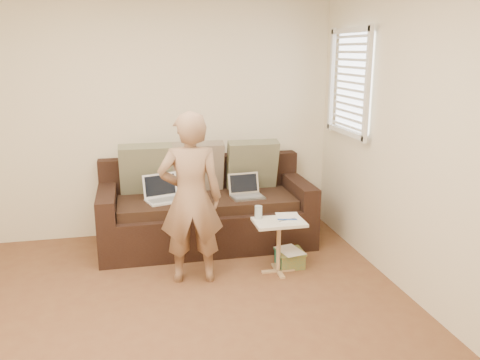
# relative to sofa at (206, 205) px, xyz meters

# --- Properties ---
(floor) EXTENTS (4.50, 4.50, 0.00)m
(floor) POSITION_rel_sofa_xyz_m (-0.52, -1.77, -0.42)
(floor) COLOR brown
(floor) RESTS_ON ground
(wall_back) EXTENTS (4.00, 0.00, 4.00)m
(wall_back) POSITION_rel_sofa_xyz_m (-0.52, 0.48, 0.87)
(wall_back) COLOR beige
(wall_back) RESTS_ON ground
(wall_right) EXTENTS (0.00, 4.50, 4.50)m
(wall_right) POSITION_rel_sofa_xyz_m (1.48, -1.77, 0.87)
(wall_right) COLOR beige
(wall_right) RESTS_ON ground
(window_blinds) EXTENTS (0.12, 0.88, 1.08)m
(window_blinds) POSITION_rel_sofa_xyz_m (1.43, -0.27, 1.28)
(window_blinds) COLOR white
(window_blinds) RESTS_ON wall_right
(sofa) EXTENTS (2.20, 0.95, 0.85)m
(sofa) POSITION_rel_sofa_xyz_m (0.00, 0.00, 0.00)
(sofa) COLOR black
(sofa) RESTS_ON ground
(pillow_left) EXTENTS (0.55, 0.29, 0.57)m
(pillow_left) POSITION_rel_sofa_xyz_m (-0.60, 0.24, 0.37)
(pillow_left) COLOR #6D6F51
(pillow_left) RESTS_ON sofa
(pillow_mid) EXTENTS (0.55, 0.27, 0.57)m
(pillow_mid) POSITION_rel_sofa_xyz_m (-0.05, 0.23, 0.37)
(pillow_mid) COLOR #716050
(pillow_mid) RESTS_ON sofa
(pillow_right) EXTENTS (0.55, 0.28, 0.57)m
(pillow_right) POSITION_rel_sofa_xyz_m (0.55, 0.20, 0.37)
(pillow_right) COLOR #6D6F51
(pillow_right) RESTS_ON sofa
(laptop_silver) EXTENTS (0.35, 0.27, 0.22)m
(laptop_silver) POSITION_rel_sofa_xyz_m (0.42, -0.13, 0.10)
(laptop_silver) COLOR #B7BABC
(laptop_silver) RESTS_ON sofa
(laptop_white) EXTENTS (0.43, 0.36, 0.27)m
(laptop_white) POSITION_rel_sofa_xyz_m (-0.43, -0.07, 0.10)
(laptop_white) COLOR white
(laptop_white) RESTS_ON sofa
(person) EXTENTS (0.59, 0.43, 1.53)m
(person) POSITION_rel_sofa_xyz_m (-0.26, -0.85, 0.34)
(person) COLOR #8C674C
(person) RESTS_ON ground
(side_table) EXTENTS (0.46, 0.32, 0.51)m
(side_table) POSITION_rel_sofa_xyz_m (0.54, -0.86, -0.17)
(side_table) COLOR silver
(side_table) RESTS_ON ground
(drinking_glass) EXTENTS (0.07, 0.07, 0.12)m
(drinking_glass) POSITION_rel_sofa_xyz_m (0.37, -0.76, 0.14)
(drinking_glass) COLOR silver
(drinking_glass) RESTS_ON side_table
(scissors) EXTENTS (0.20, 0.14, 0.02)m
(scissors) POSITION_rel_sofa_xyz_m (0.62, -0.87, 0.09)
(scissors) COLOR silver
(scissors) RESTS_ON side_table
(paper_on_table) EXTENTS (0.25, 0.33, 0.00)m
(paper_on_table) POSITION_rel_sofa_xyz_m (0.65, -0.80, 0.08)
(paper_on_table) COLOR white
(paper_on_table) RESTS_ON side_table
(striped_box) EXTENTS (0.26, 0.26, 0.16)m
(striped_box) POSITION_rel_sofa_xyz_m (0.69, -0.76, -0.34)
(striped_box) COLOR #B7701B
(striped_box) RESTS_ON ground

